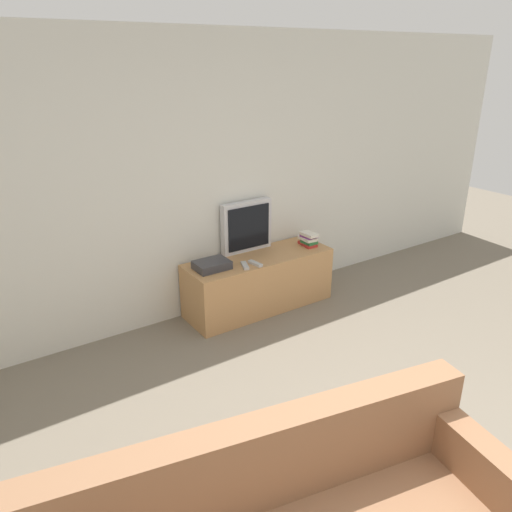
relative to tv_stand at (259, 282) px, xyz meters
The scene contains 7 objects.
wall_back 1.32m from the tv_stand, 158.86° to the left, with size 9.00×0.06×2.60m.
tv_stand is the anchor object (origin of this frame).
television 0.56m from the tv_stand, 92.19° to the left, with size 0.55×0.09×0.51m.
book_stack 0.69m from the tv_stand, ahead, with size 0.16×0.21×0.14m.
remote_on_stand 0.35m from the tv_stand, 133.84° to the right, with size 0.07×0.17×0.02m.
remote_secondary 0.40m from the tv_stand, 151.52° to the right, with size 0.11×0.17×0.02m.
set_top_box 0.61m from the tv_stand, behind, with size 0.31×0.23×0.08m.
Camera 1 is at (-1.76, -0.98, 2.36)m, focal length 35.00 mm.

